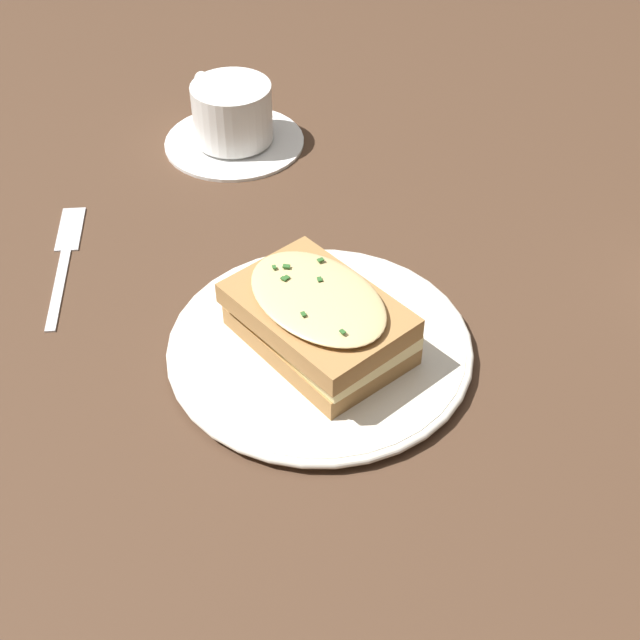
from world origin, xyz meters
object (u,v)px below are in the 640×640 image
object	(u,v)px
dinner_plate	(320,347)
teacup_with_saucer	(232,119)
fork	(66,250)
sandwich	(319,319)

from	to	relation	value
dinner_plate	teacup_with_saucer	xyz separation A→B (m)	(0.31, -0.13, 0.02)
fork	dinner_plate	bearing A→B (deg)	-34.44
sandwich	teacup_with_saucer	size ratio (longest dim) A/B	0.96
dinner_plate	teacup_with_saucer	world-z (taller)	teacup_with_saucer
dinner_plate	teacup_with_saucer	bearing A→B (deg)	-22.88
sandwich	dinner_plate	bearing A→B (deg)	-56.39
dinner_plate	sandwich	xyz separation A→B (m)	(-0.00, 0.00, 0.03)
sandwich	teacup_with_saucer	bearing A→B (deg)	-23.16
dinner_plate	sandwich	size ratio (longest dim) A/B	1.71
dinner_plate	teacup_with_saucer	size ratio (longest dim) A/B	1.63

